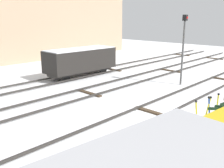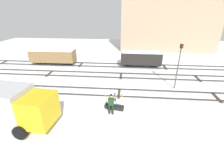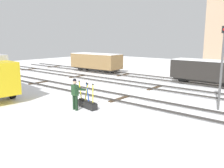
# 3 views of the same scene
# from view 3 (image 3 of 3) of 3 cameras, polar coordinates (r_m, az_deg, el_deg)

# --- Properties ---
(ground_plane) EXTENTS (60.00, 60.00, 0.00)m
(ground_plane) POSITION_cam_3_polar(r_m,az_deg,el_deg) (15.13, 1.82, -3.67)
(ground_plane) COLOR white
(track_main_line) EXTENTS (44.00, 1.94, 0.18)m
(track_main_line) POSITION_cam_3_polar(r_m,az_deg,el_deg) (15.11, 1.82, -3.26)
(track_main_line) COLOR #2D2B28
(track_main_line) RESTS_ON ground_plane
(track_siding_near) EXTENTS (44.00, 1.94, 0.18)m
(track_siding_near) POSITION_cam_3_polar(r_m,az_deg,el_deg) (18.71, 10.13, -0.67)
(track_siding_near) COLOR #2D2B28
(track_siding_near) RESTS_ON ground_plane
(track_siding_far) EXTENTS (44.00, 1.94, 0.18)m
(track_siding_far) POSITION_cam_3_polar(r_m,az_deg,el_deg) (22.02, 14.97, 0.85)
(track_siding_far) COLOR #2D2B28
(track_siding_far) RESTS_ON ground_plane
(switch_lever_frame) EXTENTS (1.58, 0.65, 1.45)m
(switch_lever_frame) POSITION_cam_3_polar(r_m,az_deg,el_deg) (13.33, -5.98, -4.62)
(switch_lever_frame) COLOR black
(switch_lever_frame) RESTS_ON ground_plane
(rail_worker) EXTENTS (0.63, 0.73, 1.71)m
(rail_worker) POSITION_cam_3_polar(r_m,az_deg,el_deg) (12.86, -8.74, -2.02)
(rail_worker) COLOR black
(rail_worker) RESTS_ON ground_plane
(signal_post) EXTENTS (0.24, 0.32, 4.41)m
(signal_post) POSITION_cam_3_polar(r_m,az_deg,el_deg) (13.71, 24.82, 5.12)
(signal_post) COLOR #4C4C4C
(signal_post) RESTS_ON ground_plane
(freight_car_near_switch) EXTENTS (5.40, 2.08, 2.07)m
(freight_car_near_switch) POSITION_cam_3_polar(r_m,az_deg,el_deg) (20.94, 21.46, 3.03)
(freight_car_near_switch) COLOR #2D2B28
(freight_car_near_switch) RESTS_ON ground_plane
(freight_car_back_track) EXTENTS (6.15, 2.26, 2.11)m
(freight_car_back_track) POSITION_cam_3_polar(r_m,az_deg,el_deg) (27.33, -3.85, 5.46)
(freight_car_back_track) COLOR #2D2B28
(freight_car_back_track) RESTS_ON ground_plane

